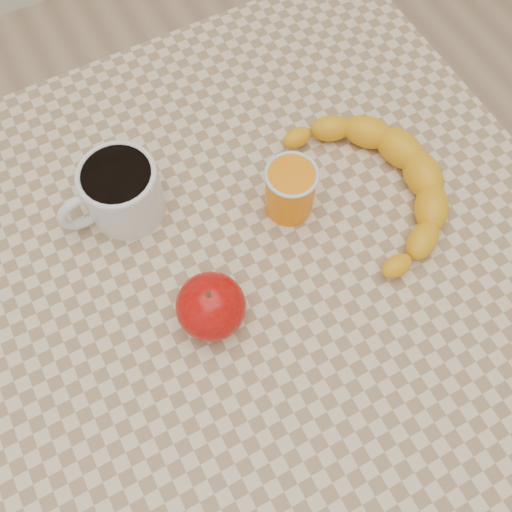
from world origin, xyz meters
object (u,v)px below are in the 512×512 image
table (256,288)px  apple (211,306)px  orange_juice_glass (290,190)px  coffee_mug (120,191)px  banana (377,185)px

table → apple: apple is taller
table → orange_juice_glass: size_ratio=10.41×
table → apple: bearing=-154.0°
coffee_mug → banana: 0.32m
table → coffee_mug: coffee_mug is taller
table → coffee_mug: 0.22m
table → orange_juice_glass: orange_juice_glass is taller
coffee_mug → banana: bearing=-24.3°
apple → banana: (0.26, 0.05, -0.01)m
table → banana: 0.21m
banana → orange_juice_glass: bearing=167.6°
banana → apple: bearing=-161.8°
coffee_mug → table: bearing=-52.9°
table → banana: banana is taller
orange_juice_glass → banana: (0.11, -0.04, -0.02)m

